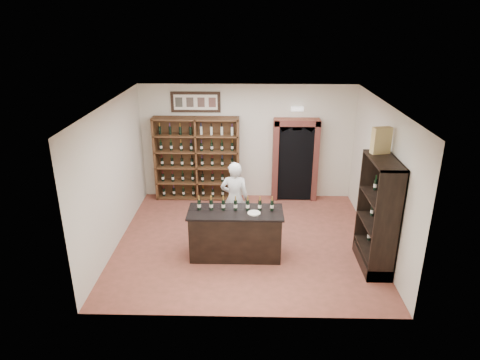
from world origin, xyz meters
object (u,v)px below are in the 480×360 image
shopkeeper (235,199)px  tasting_counter (236,234)px  wine_shelf (197,159)px  side_cabinet (377,231)px  wine_crate (381,140)px  counter_bottle_0 (199,205)px

shopkeeper → tasting_counter: bearing=97.1°
wine_shelf → tasting_counter: bearing=-69.4°
wine_shelf → side_cabinet: (3.82, -3.23, -0.35)m
tasting_counter → wine_crate: 3.33m
side_cabinet → wine_crate: wine_crate is taller
counter_bottle_0 → side_cabinet: side_cabinet is taller
tasting_counter → side_cabinet: (2.72, -0.30, 0.26)m
counter_bottle_0 → wine_crate: size_ratio=0.60×
side_cabinet → shopkeeper: (-2.77, 1.23, 0.10)m
shopkeeper → wine_crate: wine_crate is taller
side_cabinet → wine_shelf: bearing=139.8°
counter_bottle_0 → wine_crate: (3.42, 0.01, 1.34)m
shopkeeper → counter_bottle_0: bearing=56.6°
side_cabinet → shopkeeper: 3.04m
counter_bottle_0 → side_cabinet: bearing=-5.9°
wine_shelf → counter_bottle_0: (0.38, -2.88, 0.01)m
shopkeeper → wine_crate: size_ratio=3.42×
counter_bottle_0 → shopkeeper: 1.13m
counter_bottle_0 → side_cabinet: (3.44, -0.35, -0.35)m
tasting_counter → wine_shelf: bearing=110.6°
wine_shelf → tasting_counter: 3.19m
wine_shelf → side_cabinet: same height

